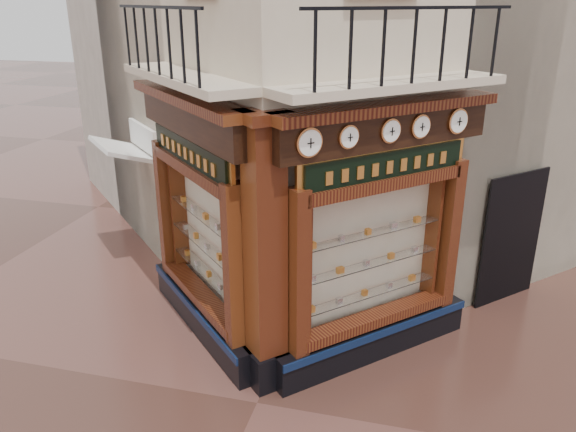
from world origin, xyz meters
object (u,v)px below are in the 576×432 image
(clock_e, at_px, (458,121))
(awning, at_px, (134,260))
(clock_b, at_px, (349,137))
(signboard_right, at_px, (387,166))
(clock_a, at_px, (309,143))
(clock_d, at_px, (421,127))
(corner_pilaster, at_px, (265,261))
(clock_c, at_px, (391,131))
(signboard_left, at_px, (190,153))

(clock_e, distance_m, awning, 7.41)
(clock_b, relative_size, signboard_right, 0.15)
(clock_a, xyz_separation_m, signboard_right, (0.87, 1.03, -0.52))
(clock_e, bearing_deg, clock_d, -180.00)
(corner_pilaster, distance_m, clock_b, 1.99)
(clock_c, height_order, signboard_left, clock_c)
(corner_pilaster, bearing_deg, clock_b, -23.21)
(clock_e, distance_m, signboard_left, 3.94)
(clock_e, height_order, awning, clock_e)
(clock_d, relative_size, signboard_left, 0.16)
(corner_pilaster, relative_size, signboard_right, 1.89)
(clock_a, relative_size, clock_b, 1.21)
(clock_a, bearing_deg, clock_d, -0.00)
(clock_b, bearing_deg, clock_a, 180.00)
(clock_e, bearing_deg, clock_b, -180.00)
(clock_c, height_order, clock_e, clock_e)
(clock_c, distance_m, signboard_right, 0.54)
(awning, relative_size, signboard_right, 0.76)
(awning, bearing_deg, clock_e, -147.99)
(clock_b, height_order, signboard_left, clock_b)
(clock_d, bearing_deg, clock_a, 180.00)
(clock_c, bearing_deg, clock_d, 0.00)
(clock_e, xyz_separation_m, awning, (-6.30, 1.45, -3.62))
(clock_a, height_order, clock_c, clock_a)
(clock_a, distance_m, clock_e, 2.52)
(clock_c, height_order, signboard_right, clock_c)
(clock_b, xyz_separation_m, clock_c, (0.49, 0.49, 0.00))
(clock_b, bearing_deg, clock_d, 0.00)
(awning, height_order, signboard_left, signboard_left)
(clock_e, distance_m, signboard_right, 1.29)
(clock_a, distance_m, clock_c, 1.28)
(signboard_right, bearing_deg, awning, 112.72)
(clock_c, distance_m, signboard_left, 3.00)
(clock_b, bearing_deg, clock_c, -0.00)
(clock_c, bearing_deg, clock_a, 180.00)
(clock_b, bearing_deg, clock_e, 0.00)
(corner_pilaster, xyz_separation_m, clock_e, (2.37, 1.77, 1.67))
(awning, distance_m, signboard_right, 6.60)
(clock_b, height_order, clock_d, clock_d)
(corner_pilaster, relative_size, clock_d, 11.88)
(awning, relative_size, signboard_left, 0.75)
(clock_d, height_order, awning, clock_d)
(awning, bearing_deg, corner_pilaster, -174.35)
(corner_pilaster, bearing_deg, clock_d, -10.91)
(clock_c, height_order, clock_d, clock_d)
(clock_a, relative_size, clock_e, 1.01)
(clock_b, height_order, clock_e, clock_e)
(clock_c, bearing_deg, awning, 111.70)
(clock_a, xyz_separation_m, clock_d, (1.28, 1.28, -0.00))
(clock_b, bearing_deg, awning, 105.26)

